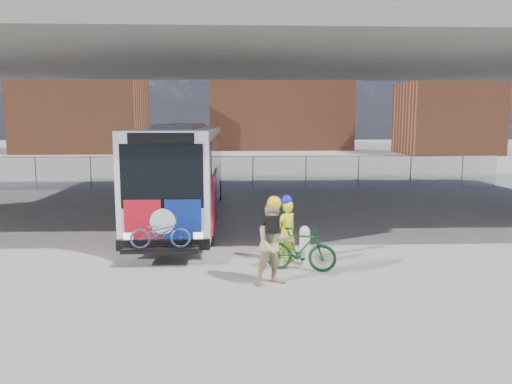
{
  "coord_description": "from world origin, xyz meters",
  "views": [
    {
      "loc": [
        -0.04,
        -15.86,
        3.85
      ],
      "look_at": [
        0.64,
        -0.37,
        1.6
      ],
      "focal_mm": 35.0,
      "sensor_mm": 36.0,
      "label": 1
    }
  ],
  "objects": [
    {
      "name": "cyclist_hivis",
      "position": [
        1.37,
        -2.67,
        0.89
      ],
      "size": [
        0.74,
        0.68,
        1.85
      ],
      "rotation": [
        0.0,
        0.0,
        3.74
      ],
      "color": "#FEFF1A",
      "rests_on": "ground"
    },
    {
      "name": "bike_parked",
      "position": [
        1.63,
        -3.49,
        0.56
      ],
      "size": [
        1.94,
        1.02,
        1.12
      ],
      "primitive_type": "imported",
      "rotation": [
        0.0,
        0.0,
        1.29
      ],
      "color": "#143E19",
      "rests_on": "ground"
    },
    {
      "name": "brick_buildings",
      "position": [
        1.23,
        48.23,
        5.42
      ],
      "size": [
        54.0,
        22.0,
        12.0
      ],
      "color": "brown",
      "rests_on": "ground"
    },
    {
      "name": "bus",
      "position": [
        -2.0,
        3.66,
        2.11
      ],
      "size": [
        2.67,
        12.9,
        3.69
      ],
      "color": "silver",
      "rests_on": "ground"
    },
    {
      "name": "smokestack",
      "position": [
        14.0,
        55.0,
        12.5
      ],
      "size": [
        2.2,
        2.2,
        25.0
      ],
      "primitive_type": "cylinder",
      "color": "brown",
      "rests_on": "ground"
    },
    {
      "name": "ground",
      "position": [
        0.0,
        0.0,
        0.0
      ],
      "size": [
        160.0,
        160.0,
        0.0
      ],
      "primitive_type": "plane",
      "color": "#9E9991",
      "rests_on": "ground"
    },
    {
      "name": "chainlink_fence",
      "position": [
        0.0,
        12.0,
        1.42
      ],
      "size": [
        30.0,
        0.06,
        30.0
      ],
      "color": "gray",
      "rests_on": "ground"
    },
    {
      "name": "cyclist_tan",
      "position": [
        0.88,
        -4.56,
        1.0
      ],
      "size": [
        1.12,
        0.98,
        2.12
      ],
      "rotation": [
        0.0,
        0.0,
        0.31
      ],
      "color": "tan",
      "rests_on": "ground"
    },
    {
      "name": "overpass",
      "position": [
        0.0,
        4.0,
        6.54
      ],
      "size": [
        40.0,
        16.0,
        7.95
      ],
      "color": "#605E59",
      "rests_on": "ground"
    },
    {
      "name": "bollard",
      "position": [
        1.83,
        -2.93,
        0.56
      ],
      "size": [
        0.27,
        0.27,
        1.05
      ],
      "color": "silver",
      "rests_on": "ground"
    }
  ]
}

